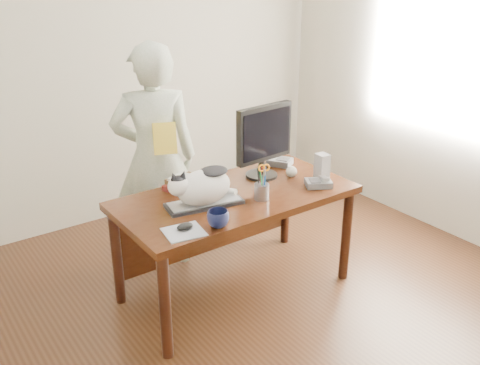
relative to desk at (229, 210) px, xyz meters
name	(u,v)px	position (x,y,z in m)	size (l,w,h in m)	color
room	(299,129)	(0.00, -0.68, 0.75)	(4.50, 4.50, 4.50)	black
desk	(229,210)	(0.00, 0.00, 0.00)	(1.60, 0.80, 0.75)	black
keyboard	(204,203)	(-0.27, -0.11, 0.16)	(0.51, 0.27, 0.03)	black
cat	(202,186)	(-0.28, -0.11, 0.29)	(0.48, 0.29, 0.27)	white
monitor	(264,138)	(0.34, 0.05, 0.45)	(0.47, 0.25, 0.53)	black
pen_cup	(262,190)	(0.09, -0.25, 0.22)	(0.12, 0.12, 0.24)	gray
mousepad	(184,232)	(-0.56, -0.35, 0.15)	(0.25, 0.24, 0.01)	#B1B5BE
mouse	(185,226)	(-0.54, -0.33, 0.17)	(0.11, 0.08, 0.04)	black
coffee_mug	(218,219)	(-0.36, -0.41, 0.20)	(0.13, 0.13, 0.10)	black
phone	(319,183)	(0.55, -0.30, 0.17)	(0.21, 0.20, 0.08)	#5A5B5F
speaker	(322,166)	(0.67, -0.20, 0.24)	(0.09, 0.10, 0.18)	#949497
baseball	(291,172)	(0.50, -0.06, 0.19)	(0.08, 0.08, 0.08)	beige
book_stack	(183,183)	(-0.23, 0.21, 0.19)	(0.28, 0.24, 0.09)	#541616
calculator	(280,162)	(0.59, 0.17, 0.17)	(0.21, 0.22, 0.05)	#5A5B5F
person	(155,158)	(-0.24, 0.60, 0.25)	(0.62, 0.41, 1.70)	white
held_book	(165,138)	(-0.24, 0.43, 0.45)	(0.19, 0.15, 0.22)	gold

